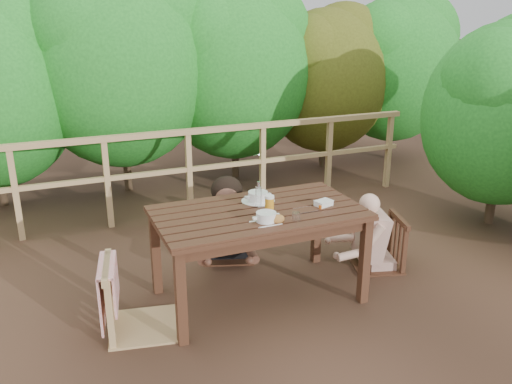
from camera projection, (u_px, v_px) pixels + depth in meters
name	position (u px, v px, depth m)	size (l,w,h in m)	color
ground	(258.00, 296.00, 4.43)	(60.00, 60.00, 0.00)	#4B3021
table	(258.00, 255.00, 4.31)	(1.62, 0.91, 0.75)	#392014
chair_left	(139.00, 265.00, 3.83)	(0.52, 0.52, 1.04)	tan
chair_far	(228.00, 210.00, 5.01)	(0.47, 0.47, 0.94)	#392014
chair_right	(379.00, 221.00, 4.82)	(0.45, 0.45, 0.90)	#392014
woman	(227.00, 192.00, 4.97)	(0.52, 0.64, 1.29)	black
diner_right	(383.00, 207.00, 4.79)	(0.47, 0.57, 1.16)	tan
railing	(189.00, 173.00, 6.01)	(5.60, 0.10, 1.01)	tan
hedge_row	(189.00, 38.00, 6.75)	(6.60, 1.60, 3.80)	#1F711F
soup_near	(266.00, 218.00, 3.96)	(0.26, 0.26, 0.09)	silver
soup_far	(258.00, 197.00, 4.38)	(0.27, 0.27, 0.09)	silver
bread_roll	(277.00, 219.00, 3.96)	(0.12, 0.09, 0.07)	#AF7828
beer_glass	(269.00, 204.00, 4.15)	(0.07, 0.07, 0.14)	orange
bottle	(259.00, 195.00, 4.23)	(0.05, 0.05, 0.22)	silver
tumbler	(296.00, 217.00, 3.98)	(0.06, 0.06, 0.07)	silver
butter_tub	(324.00, 204.00, 4.28)	(0.14, 0.10, 0.06)	white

